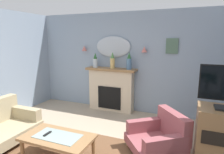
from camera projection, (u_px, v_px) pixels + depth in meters
wall_back at (129, 63)px, 5.12m from camera, size 6.23×0.10×2.60m
fireplace at (111, 90)px, 5.21m from camera, size 1.36×0.36×1.16m
mantel_vase_left at (95, 61)px, 5.21m from camera, size 0.13×0.13×0.39m
mantel_vase_right at (112, 61)px, 5.02m from camera, size 0.12×0.12×0.43m
mantel_vase_centre at (129, 62)px, 4.85m from camera, size 0.13×0.13×0.43m
wall_mirror at (113, 47)px, 5.12m from camera, size 0.96×0.06×0.56m
wall_sconce_left at (84, 48)px, 5.40m from camera, size 0.14×0.14×0.14m
wall_sconce_right at (144, 49)px, 4.77m from camera, size 0.14×0.14×0.14m
framed_picture at (172, 46)px, 4.57m from camera, size 0.28×0.03×0.36m
coffee_table at (58, 140)px, 2.98m from camera, size 1.10×0.60×0.45m
tv_remote at (47, 134)px, 3.02m from camera, size 0.04×0.16×0.02m
armchair_beside_couch at (160, 136)px, 3.24m from camera, size 1.14×1.13×0.71m
tv_cabinet at (224, 137)px, 2.91m from camera, size 0.80×0.57×0.90m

